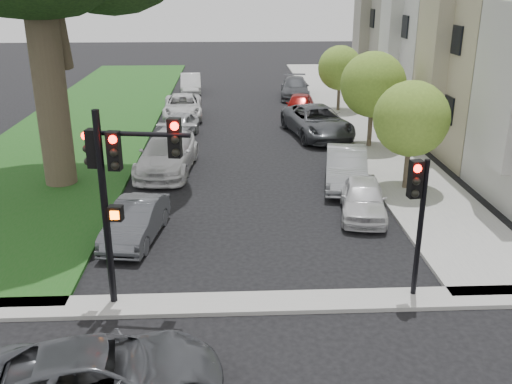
{
  "coord_description": "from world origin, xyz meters",
  "views": [
    {
      "loc": [
        -0.75,
        -10.75,
        7.85
      ],
      "look_at": [
        0.0,
        5.0,
        2.0
      ],
      "focal_mm": 40.0,
      "sensor_mm": 36.0,
      "label": 1
    }
  ],
  "objects_px": {
    "small_tree_b": "(373,85)",
    "traffic_signal_main": "(119,175)",
    "car_parked_4": "(295,88)",
    "car_parked_8": "(183,106)",
    "car_cross_near": "(99,377)",
    "small_tree_c": "(340,68)",
    "car_parked_6": "(168,154)",
    "small_tree_a": "(411,119)",
    "car_parked_1": "(346,167)",
    "car_parked_7": "(178,126)",
    "car_parked_3": "(299,105)",
    "traffic_signal_secondary": "(418,204)",
    "car_parked_2": "(317,122)",
    "car_parked_5": "(136,221)",
    "car_parked_0": "(363,198)",
    "car_parked_9": "(191,83)"
  },
  "relations": [
    {
      "from": "small_tree_c",
      "to": "car_parked_1",
      "type": "distance_m",
      "value": 14.2
    },
    {
      "from": "car_parked_2",
      "to": "car_parked_4",
      "type": "bearing_deg",
      "value": 79.21
    },
    {
      "from": "small_tree_b",
      "to": "small_tree_c",
      "type": "height_order",
      "value": "small_tree_b"
    },
    {
      "from": "car_parked_8",
      "to": "car_parked_5",
      "type": "bearing_deg",
      "value": -93.87
    },
    {
      "from": "small_tree_b",
      "to": "traffic_signal_main",
      "type": "relative_size",
      "value": 0.93
    },
    {
      "from": "small_tree_a",
      "to": "small_tree_b",
      "type": "relative_size",
      "value": 0.92
    },
    {
      "from": "car_cross_near",
      "to": "small_tree_b",
      "type": "bearing_deg",
      "value": -37.46
    },
    {
      "from": "car_parked_2",
      "to": "car_parked_3",
      "type": "bearing_deg",
      "value": 83.27
    },
    {
      "from": "small_tree_c",
      "to": "traffic_signal_main",
      "type": "xyz_separation_m",
      "value": [
        -9.6,
        -22.68,
        0.76
      ]
    },
    {
      "from": "car_parked_3",
      "to": "car_parked_6",
      "type": "bearing_deg",
      "value": -111.68
    },
    {
      "from": "car_parked_1",
      "to": "car_parked_2",
      "type": "relative_size",
      "value": 0.79
    },
    {
      "from": "car_parked_1",
      "to": "car_parked_9",
      "type": "xyz_separation_m",
      "value": [
        -7.53,
        21.0,
        -0.06
      ]
    },
    {
      "from": "car_parked_1",
      "to": "car_parked_6",
      "type": "distance_m",
      "value": 7.73
    },
    {
      "from": "car_parked_0",
      "to": "car_parked_5",
      "type": "height_order",
      "value": "car_parked_0"
    },
    {
      "from": "small_tree_a",
      "to": "small_tree_b",
      "type": "distance_m",
      "value": 6.17
    },
    {
      "from": "car_parked_6",
      "to": "small_tree_a",
      "type": "bearing_deg",
      "value": -11.76
    },
    {
      "from": "car_parked_6",
      "to": "car_parked_7",
      "type": "height_order",
      "value": "car_parked_6"
    },
    {
      "from": "car_parked_5",
      "to": "car_parked_8",
      "type": "relative_size",
      "value": 0.78
    },
    {
      "from": "traffic_signal_main",
      "to": "car_parked_8",
      "type": "distance_m",
      "value": 21.64
    },
    {
      "from": "car_parked_4",
      "to": "car_parked_6",
      "type": "xyz_separation_m",
      "value": [
        -7.41,
        -16.4,
        0.08
      ]
    },
    {
      "from": "traffic_signal_secondary",
      "to": "car_parked_1",
      "type": "height_order",
      "value": "traffic_signal_secondary"
    },
    {
      "from": "small_tree_b",
      "to": "car_cross_near",
      "type": "height_order",
      "value": "small_tree_b"
    },
    {
      "from": "small_tree_a",
      "to": "car_parked_2",
      "type": "distance_m",
      "value": 9.1
    },
    {
      "from": "car_parked_7",
      "to": "traffic_signal_secondary",
      "type": "bearing_deg",
      "value": -55.38
    },
    {
      "from": "car_parked_8",
      "to": "small_tree_b",
      "type": "bearing_deg",
      "value": -39.52
    },
    {
      "from": "small_tree_a",
      "to": "traffic_signal_main",
      "type": "distance_m",
      "value": 12.56
    },
    {
      "from": "car_parked_0",
      "to": "car_parked_8",
      "type": "bearing_deg",
      "value": 124.8
    },
    {
      "from": "car_cross_near",
      "to": "small_tree_a",
      "type": "bearing_deg",
      "value": -48.39
    },
    {
      "from": "car_parked_2",
      "to": "traffic_signal_secondary",
      "type": "bearing_deg",
      "value": -100.86
    },
    {
      "from": "small_tree_a",
      "to": "car_parked_4",
      "type": "relative_size",
      "value": 0.9
    },
    {
      "from": "car_parked_3",
      "to": "traffic_signal_main",
      "type": "bearing_deg",
      "value": -96.0
    },
    {
      "from": "small_tree_c",
      "to": "car_parked_6",
      "type": "height_order",
      "value": "small_tree_c"
    },
    {
      "from": "small_tree_a",
      "to": "car_parked_2",
      "type": "bearing_deg",
      "value": 104.85
    },
    {
      "from": "car_cross_near",
      "to": "car_parked_7",
      "type": "height_order",
      "value": "car_cross_near"
    },
    {
      "from": "car_parked_3",
      "to": "traffic_signal_secondary",
      "type": "bearing_deg",
      "value": -77.31
    },
    {
      "from": "small_tree_c",
      "to": "car_parked_9",
      "type": "distance_m",
      "value": 12.28
    },
    {
      "from": "car_parked_7",
      "to": "car_parked_9",
      "type": "bearing_deg",
      "value": 101.28
    },
    {
      "from": "traffic_signal_main",
      "to": "car_parked_2",
      "type": "xyz_separation_m",
      "value": [
        7.33,
        16.64,
        -2.72
      ]
    },
    {
      "from": "car_parked_7",
      "to": "car_parked_8",
      "type": "xyz_separation_m",
      "value": [
        -0.12,
        4.98,
        0.02
      ]
    },
    {
      "from": "small_tree_c",
      "to": "car_parked_0",
      "type": "bearing_deg",
      "value": -97.6
    },
    {
      "from": "car_parked_1",
      "to": "car_parked_3",
      "type": "relative_size",
      "value": 1.16
    },
    {
      "from": "small_tree_c",
      "to": "car_parked_8",
      "type": "height_order",
      "value": "small_tree_c"
    },
    {
      "from": "traffic_signal_secondary",
      "to": "car_parked_1",
      "type": "xyz_separation_m",
      "value": [
        0.06,
        8.85,
        -1.9
      ]
    },
    {
      "from": "small_tree_c",
      "to": "car_parked_2",
      "type": "bearing_deg",
      "value": -110.58
    },
    {
      "from": "small_tree_a",
      "to": "car_parked_5",
      "type": "height_order",
      "value": "small_tree_a"
    },
    {
      "from": "car_parked_7",
      "to": "car_parked_8",
      "type": "relative_size",
      "value": 0.79
    },
    {
      "from": "small_tree_b",
      "to": "car_parked_4",
      "type": "height_order",
      "value": "small_tree_b"
    },
    {
      "from": "small_tree_c",
      "to": "car_cross_near",
      "type": "relative_size",
      "value": 0.86
    },
    {
      "from": "car_parked_4",
      "to": "car_parked_8",
      "type": "bearing_deg",
      "value": -136.67
    },
    {
      "from": "car_parked_4",
      "to": "car_parked_6",
      "type": "relative_size",
      "value": 0.9
    }
  ]
}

